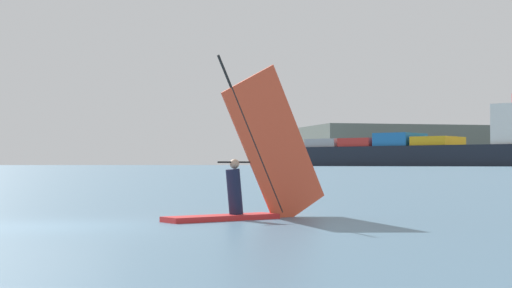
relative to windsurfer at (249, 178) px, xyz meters
name	(u,v)px	position (x,y,z in m)	size (l,w,h in m)	color
ground_plane	(49,227)	(-3.91, -2.40, -0.93)	(4000.00, 4000.00, 0.00)	#476B84
windsurfer	(249,178)	(0.00, 0.00, 0.00)	(3.68, 3.04, 3.98)	red
cargo_ship	(422,150)	(78.72, 459.55, 8.73)	(146.41, 119.25, 39.79)	black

